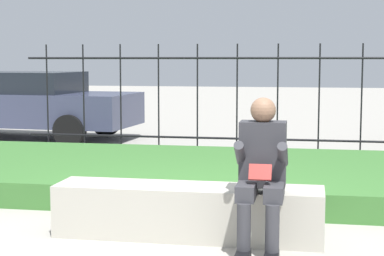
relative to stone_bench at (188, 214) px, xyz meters
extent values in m
plane|color=#A8A399|center=(-0.05, 0.00, -0.21)|extent=(60.00, 60.00, 0.00)
cube|color=#B7B2A3|center=(0.00, 0.00, 0.03)|extent=(2.36, 0.51, 0.46)
cube|color=gray|center=(0.00, 0.00, -0.17)|extent=(2.27, 0.47, 0.08)
cylinder|color=#38383D|center=(0.56, -0.59, 0.07)|extent=(0.11, 0.11, 0.37)
cube|color=#38383D|center=(0.56, -0.38, 0.32)|extent=(0.15, 0.42, 0.13)
cylinder|color=#38383D|center=(0.78, -0.59, 0.07)|extent=(0.11, 0.11, 0.37)
cube|color=#38383D|center=(0.78, -0.38, 0.32)|extent=(0.15, 0.42, 0.13)
cube|color=#333338|center=(0.67, -0.17, 0.59)|extent=(0.38, 0.24, 0.54)
sphere|color=#8C664C|center=(0.67, -0.19, 0.95)|extent=(0.21, 0.21, 0.21)
cylinder|color=#333338|center=(0.50, -0.33, 0.61)|extent=(0.08, 0.29, 0.24)
cylinder|color=#333338|center=(0.84, -0.33, 0.61)|extent=(0.08, 0.29, 0.24)
cube|color=#B2332D|center=(0.67, -0.43, 0.48)|extent=(0.18, 0.09, 0.13)
cube|color=#3D7533|center=(-0.05, 2.29, -0.07)|extent=(8.72, 3.18, 0.28)
cylinder|color=black|center=(-0.05, 4.21, 0.15)|extent=(6.72, 0.03, 0.03)
cylinder|color=black|center=(-0.05, 4.21, 1.38)|extent=(6.72, 0.03, 0.03)
cylinder|color=black|center=(-3.11, 4.21, 0.69)|extent=(0.02, 0.02, 1.80)
cylinder|color=black|center=(-2.50, 4.21, 0.69)|extent=(0.02, 0.02, 1.80)
cylinder|color=black|center=(-1.88, 4.21, 0.69)|extent=(0.02, 0.02, 1.80)
cylinder|color=black|center=(-1.27, 4.21, 0.69)|extent=(0.02, 0.02, 1.80)
cylinder|color=black|center=(-0.66, 4.21, 0.69)|extent=(0.02, 0.02, 1.80)
cylinder|color=black|center=(-0.05, 4.21, 0.69)|extent=(0.02, 0.02, 1.80)
cylinder|color=black|center=(0.56, 4.21, 0.69)|extent=(0.02, 0.02, 1.80)
cylinder|color=black|center=(1.17, 4.21, 0.69)|extent=(0.02, 0.02, 1.80)
cylinder|color=black|center=(1.78, 4.21, 0.69)|extent=(0.02, 0.02, 1.80)
cube|color=#383D56|center=(-4.48, 6.31, 0.40)|extent=(4.50, 2.05, 0.62)
cube|color=black|center=(-4.65, 6.32, 0.91)|extent=(2.52, 1.69, 0.40)
cylinder|color=black|center=(-3.19, 5.36, 0.08)|extent=(0.59, 0.25, 0.58)
cylinder|color=black|center=(-3.06, 7.03, 0.08)|extent=(0.59, 0.25, 0.58)
camera|label=1|loc=(1.05, -5.45, 1.37)|focal=60.00mm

